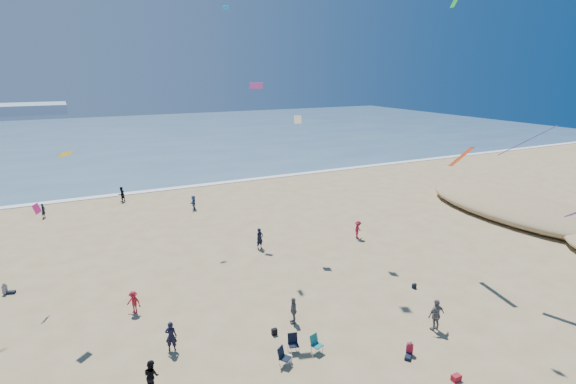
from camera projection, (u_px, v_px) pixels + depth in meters
name	position (u px, v px, depth m)	size (l,w,h in m)	color
ocean	(101.00, 139.00, 98.04)	(220.00, 100.00, 0.06)	#476B84
surf_line	(138.00, 192.00, 54.95)	(220.00, 1.20, 0.08)	white
standing_flyers	(248.00, 284.00, 29.65)	(27.85, 51.71, 1.93)	slate
seated_group	(282.00, 375.00, 21.51)	(20.68, 28.07, 0.84)	white
chair_cluster	(299.00, 348.00, 23.40)	(2.80, 1.59, 1.00)	black
white_tote	(288.00, 359.00, 23.01)	(0.35, 0.20, 0.40)	white
black_backpack	(274.00, 332.00, 25.43)	(0.30, 0.22, 0.38)	black
cooler	(456.00, 378.00, 21.70)	(0.45, 0.30, 0.30)	maroon
navy_bag	(414.00, 286.00, 30.87)	(0.28, 0.18, 0.34)	black
kites_aloft	(359.00, 63.00, 27.15)	(40.85, 38.20, 29.54)	blue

